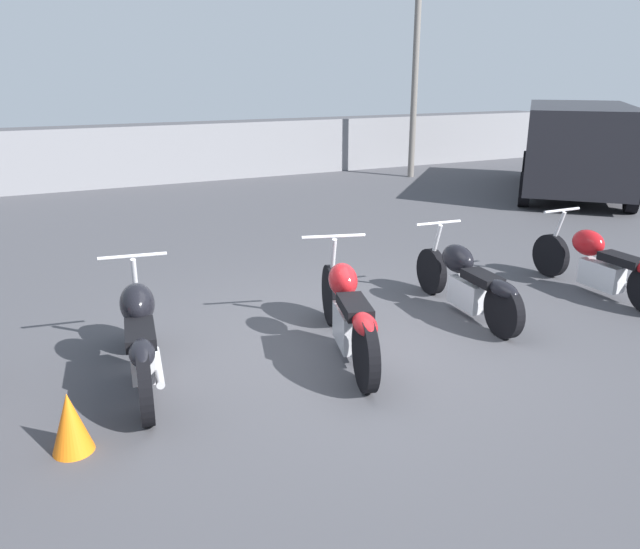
% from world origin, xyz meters
% --- Properties ---
extents(ground_plane, '(60.00, 60.00, 0.00)m').
position_xyz_m(ground_plane, '(0.00, 0.00, 0.00)').
color(ground_plane, '#424247').
extents(fence_back, '(40.00, 0.04, 1.41)m').
position_xyz_m(fence_back, '(0.00, 10.30, 0.70)').
color(fence_back, gray).
rests_on(fence_back, ground_plane).
extents(light_pole_left, '(0.70, 0.35, 7.18)m').
position_xyz_m(light_pole_left, '(6.64, 8.62, 4.27)').
color(light_pole_left, slate).
rests_on(light_pole_left, ground_plane).
extents(motorcycle_slot_1, '(0.63, 2.06, 1.00)m').
position_xyz_m(motorcycle_slot_1, '(-1.88, 0.11, 0.44)').
color(motorcycle_slot_1, black).
rests_on(motorcycle_slot_1, ground_plane).
extents(motorcycle_slot_2, '(0.87, 2.13, 1.02)m').
position_xyz_m(motorcycle_slot_2, '(0.02, -0.17, 0.44)').
color(motorcycle_slot_2, black).
rests_on(motorcycle_slot_2, ground_plane).
extents(motorcycle_slot_3, '(0.59, 2.02, 0.93)m').
position_xyz_m(motorcycle_slot_3, '(1.72, 0.17, 0.40)').
color(motorcycle_slot_3, black).
rests_on(motorcycle_slot_3, ground_plane).
extents(motorcycle_slot_4, '(0.59, 2.10, 0.94)m').
position_xyz_m(motorcycle_slot_4, '(3.63, -0.01, 0.39)').
color(motorcycle_slot_4, black).
rests_on(motorcycle_slot_4, ground_plane).
extents(parked_van, '(4.93, 4.98, 1.94)m').
position_xyz_m(parked_van, '(8.61, 5.08, 1.09)').
color(parked_van, black).
rests_on(parked_van, ground_plane).
extents(traffic_cone_near, '(0.30, 0.30, 0.47)m').
position_xyz_m(traffic_cone_near, '(-2.56, -0.74, 0.23)').
color(traffic_cone_near, orange).
rests_on(traffic_cone_near, ground_plane).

